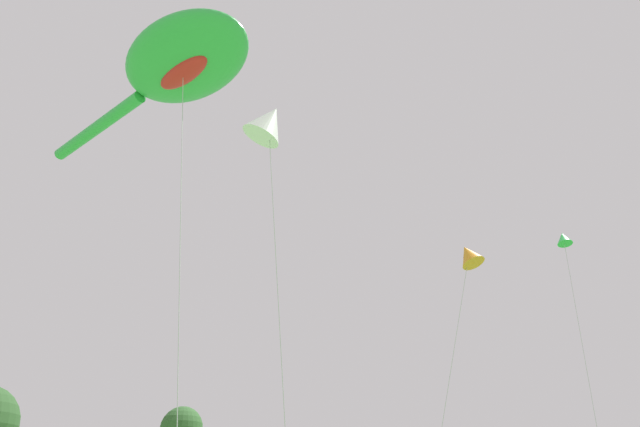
% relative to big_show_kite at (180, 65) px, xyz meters
% --- Properties ---
extents(big_show_kite, '(4.50, 12.92, 17.53)m').
position_rel_big_show_kite_xyz_m(big_show_kite, '(0.00, 0.00, 0.00)').
color(big_show_kite, green).
rests_on(big_show_kite, ground).
extents(small_kite_stunt_black, '(2.70, 0.94, 12.23)m').
position_rel_big_show_kite_xyz_m(small_kite_stunt_black, '(16.00, -7.73, -4.91)').
color(small_kite_stunt_black, green).
rests_on(small_kite_stunt_black, ground).
extents(small_kite_bird_shape, '(1.12, 3.73, 10.49)m').
position_rel_big_show_kite_xyz_m(small_kite_bird_shape, '(10.63, -5.71, -6.80)').
color(small_kite_bird_shape, orange).
rests_on(small_kite_bird_shape, ground).
extents(small_kite_diamond_red, '(2.73, 1.78, 11.47)m').
position_rel_big_show_kite_xyz_m(small_kite_diamond_red, '(0.41, -5.49, -5.96)').
color(small_kite_diamond_red, white).
rests_on(small_kite_diamond_red, ground).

